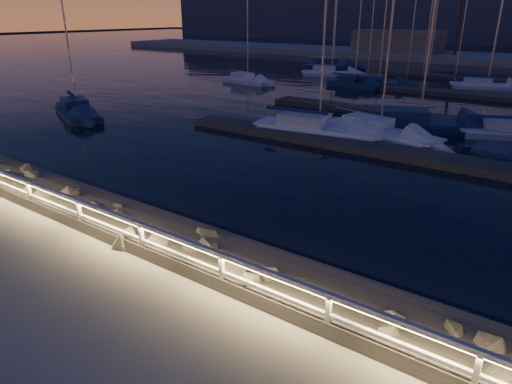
% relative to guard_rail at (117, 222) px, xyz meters
% --- Properties ---
extents(ground, '(400.00, 400.00, 0.00)m').
position_rel_guard_rail_xyz_m(ground, '(0.07, 0.00, -0.77)').
color(ground, '#9E988F').
rests_on(ground, ground).
extents(harbor_water, '(400.00, 440.00, 0.60)m').
position_rel_guard_rail_xyz_m(harbor_water, '(0.07, 31.22, -1.74)').
color(harbor_water, black).
rests_on(harbor_water, ground).
extents(guard_rail, '(44.11, 0.12, 1.06)m').
position_rel_guard_rail_xyz_m(guard_rail, '(0.00, 0.00, 0.00)').
color(guard_rail, white).
rests_on(guard_rail, ground).
extents(riprap, '(33.15, 2.81, 1.28)m').
position_rel_guard_rail_xyz_m(riprap, '(-7.53, 1.27, -0.94)').
color(riprap, '#625E54').
rests_on(riprap, ground).
extents(floating_docks, '(22.00, 36.00, 0.40)m').
position_rel_guard_rail_xyz_m(floating_docks, '(0.07, 32.50, -1.17)').
color(floating_docks, '#554C47').
rests_on(floating_docks, ground).
extents(far_shore, '(160.00, 14.00, 5.20)m').
position_rel_guard_rail_xyz_m(far_shore, '(-0.06, 74.05, -0.48)').
color(far_shore, '#9E988F').
rests_on(far_shore, ground).
extents(distant_hills, '(230.00, 37.50, 18.00)m').
position_rel_guard_rail_xyz_m(distant_hills, '(-22.06, 133.69, 3.96)').
color(distant_hills, '#3C445D').
rests_on(distant_hills, ground).
extents(sailboat_a, '(7.42, 4.76, 12.41)m').
position_rel_guard_rail_xyz_m(sailboat_a, '(-20.12, 12.08, -0.93)').
color(sailboat_a, navy).
rests_on(sailboat_a, ground).
extents(sailboat_b, '(7.96, 4.16, 13.07)m').
position_rel_guard_rail_xyz_m(sailboat_b, '(0.54, 19.22, -0.94)').
color(sailboat_b, white).
rests_on(sailboat_b, ground).
extents(sailboat_c, '(9.68, 6.28, 16.06)m').
position_rel_guard_rail_xyz_m(sailboat_c, '(1.77, 22.63, -0.90)').
color(sailboat_c, navy).
rests_on(sailboat_c, ground).
extents(sailboat_e, '(6.62, 2.80, 11.00)m').
position_rel_guard_rail_xyz_m(sailboat_e, '(-20.11, 33.22, -0.96)').
color(sailboat_e, white).
rests_on(sailboat_e, ground).
extents(sailboat_f, '(8.53, 3.53, 14.12)m').
position_rel_guard_rail_xyz_m(sailboat_f, '(-2.83, 17.50, -0.91)').
color(sailboat_f, white).
rests_on(sailboat_f, ground).
extents(sailboat_i, '(6.25, 2.44, 10.44)m').
position_rel_guard_rail_xyz_m(sailboat_i, '(-9.53, 37.74, -0.98)').
color(sailboat_i, navy).
rests_on(sailboat_i, ground).
extents(sailboat_j, '(7.16, 3.67, 11.76)m').
position_rel_guard_rail_xyz_m(sailboat_j, '(-7.52, 39.15, -0.97)').
color(sailboat_j, navy).
rests_on(sailboat_j, ground).
extents(sailboat_k, '(7.27, 4.12, 11.92)m').
position_rel_guard_rail_xyz_m(sailboat_k, '(1.89, 44.42, -0.98)').
color(sailboat_k, white).
rests_on(sailboat_k, ground).
extents(sailboat_m, '(7.70, 3.15, 12.82)m').
position_rel_guard_rail_xyz_m(sailboat_m, '(-19.37, 52.09, -0.92)').
color(sailboat_m, navy).
rests_on(sailboat_m, ground).
extents(sailboat_n, '(7.49, 4.54, 12.38)m').
position_rel_guard_rail_xyz_m(sailboat_n, '(-15.64, 44.30, -0.95)').
color(sailboat_n, white).
rests_on(sailboat_n, ground).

